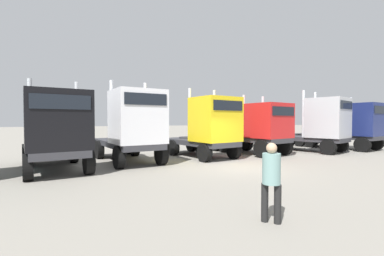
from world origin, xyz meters
TOP-DOWN VIEW (x-y plane):
  - ground at (0.00, 0.00)m, footprint 200.00×200.00m
  - semi_truck_black at (-7.97, 2.51)m, footprint 3.19×6.41m
  - semi_truck_white at (-4.37, 3.49)m, footprint 3.12×6.54m
  - semi_truck_yellow at (0.23, 3.41)m, footprint 3.30×5.98m
  - semi_truck_red at (4.15, 3.38)m, footprint 3.36×6.05m
  - semi_truck_silver at (8.91, 2.66)m, footprint 4.09×6.78m
  - semi_truck_navy at (12.69, 2.54)m, footprint 3.35×6.60m
  - visitor_with_camera at (-3.62, -5.99)m, footprint 0.56×0.56m

SIDE VIEW (x-z plane):
  - ground at x=0.00m, z-range 0.00..0.00m
  - visitor_with_camera at x=-3.62m, z-range 0.15..1.94m
  - semi_truck_red at x=4.15m, z-range -0.21..3.77m
  - semi_truck_black at x=-7.97m, z-range -0.23..3.89m
  - semi_truck_navy at x=12.69m, z-range -0.23..3.96m
  - semi_truck_yellow at x=0.23m, z-range -0.24..3.99m
  - semi_truck_white at x=-4.37m, z-range -0.23..4.18m
  - semi_truck_silver at x=8.91m, z-range -0.25..4.21m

